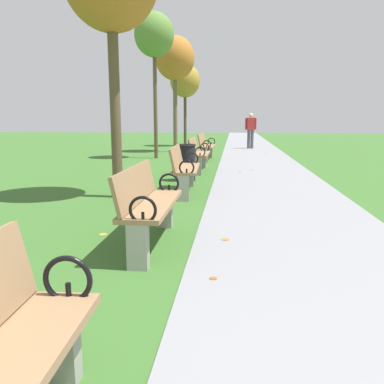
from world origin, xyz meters
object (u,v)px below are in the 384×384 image
(park_bench_3, at_px, (148,203))
(tree_3, at_px, (154,36))
(tree_4, at_px, (175,59))
(trash_bin, at_px, (186,162))
(pedestrian_walking, at_px, (251,129))
(park_bench_6, at_px, (206,146))
(park_bench_4, at_px, (184,168))
(park_bench_5, at_px, (198,154))
(tree_5, at_px, (185,81))

(park_bench_3, height_order, tree_3, tree_3)
(tree_4, bearing_deg, trash_bin, -79.93)
(pedestrian_walking, bearing_deg, tree_3, -127.08)
(park_bench_3, height_order, park_bench_6, same)
(park_bench_4, relative_size, park_bench_5, 1.01)
(tree_4, bearing_deg, park_bench_4, -80.68)
(park_bench_3, distance_m, park_bench_4, 3.17)
(park_bench_4, bearing_deg, park_bench_3, -90.00)
(tree_3, bearing_deg, park_bench_5, -61.91)
(pedestrian_walking, bearing_deg, park_bench_3, -96.76)
(park_bench_3, height_order, tree_5, tree_5)
(park_bench_5, bearing_deg, tree_4, 103.87)
(park_bench_3, distance_m, tree_3, 10.55)
(tree_3, distance_m, tree_5, 6.30)
(park_bench_6, height_order, tree_4, tree_4)
(park_bench_3, xyz_separation_m, park_bench_6, (0.00, 9.21, 0.00))
(park_bench_5, height_order, tree_3, tree_3)
(park_bench_5, xyz_separation_m, tree_5, (-1.54, 9.65, 2.73))
(park_bench_5, height_order, tree_4, tree_4)
(tree_4, distance_m, pedestrian_walking, 4.72)
(park_bench_5, relative_size, tree_5, 0.39)
(tree_4, height_order, pedestrian_walking, tree_4)
(park_bench_5, bearing_deg, tree_5, 99.06)
(tree_4, bearing_deg, park_bench_5, -76.13)
(park_bench_6, xyz_separation_m, tree_3, (-1.83, 0.51, 3.67))
(tree_5, bearing_deg, park_bench_5, -80.94)
(tree_3, bearing_deg, tree_4, 83.93)
(park_bench_5, bearing_deg, park_bench_3, -90.00)
(park_bench_4, distance_m, pedestrian_walking, 11.36)
(park_bench_4, relative_size, tree_3, 0.33)
(park_bench_4, height_order, tree_3, tree_3)
(tree_4, height_order, tree_5, tree_4)
(tree_3, height_order, tree_4, tree_3)
(park_bench_4, relative_size, pedestrian_walking, 1.00)
(park_bench_3, bearing_deg, park_bench_5, 90.00)
(pedestrian_walking, distance_m, trash_bin, 9.88)
(tree_4, relative_size, trash_bin, 5.63)
(tree_5, xyz_separation_m, pedestrian_walking, (3.25, -1.55, -2.28))
(park_bench_5, relative_size, tree_4, 0.34)
(park_bench_6, relative_size, tree_4, 0.34)
(park_bench_3, relative_size, park_bench_5, 1.00)
(tree_4, height_order, trash_bin, tree_4)
(park_bench_5, bearing_deg, tree_3, 118.09)
(park_bench_3, height_order, park_bench_5, same)
(park_bench_3, bearing_deg, park_bench_6, 90.00)
(park_bench_3, bearing_deg, tree_4, 96.98)
(park_bench_4, xyz_separation_m, tree_3, (-1.83, 6.55, 3.67))
(park_bench_6, height_order, tree_3, tree_3)
(park_bench_3, distance_m, tree_4, 13.02)
(park_bench_3, xyz_separation_m, park_bench_4, (0.00, 3.17, 0.00))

